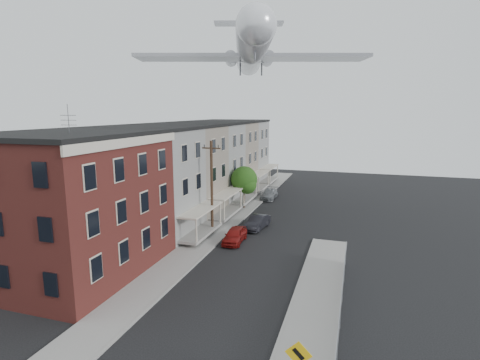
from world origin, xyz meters
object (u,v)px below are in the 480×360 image
at_px(car_near, 235,235).
at_px(airplane, 251,50).
at_px(street_tree, 245,181).
at_px(car_mid, 257,222).
at_px(car_far, 269,194).
at_px(utility_pole, 212,186).

height_order(car_near, airplane, airplane).
xyz_separation_m(car_near, airplane, (-1.95, 12.05, 17.81)).
xyz_separation_m(street_tree, airplane, (0.59, 0.37, 15.04)).
bearing_deg(car_mid, car_far, 105.40).
bearing_deg(car_mid, utility_pole, -136.56).
bearing_deg(street_tree, car_far, 74.45).
distance_m(car_far, airplane, 18.74).
xyz_separation_m(utility_pole, car_near, (2.87, -1.76, -4.00)).
bearing_deg(car_far, car_near, -87.99).
bearing_deg(car_near, car_far, 90.79).
relative_size(street_tree, car_far, 1.16).
bearing_deg(street_tree, airplane, 31.67).
height_order(car_mid, car_far, car_mid).
xyz_separation_m(street_tree, car_near, (2.54, -11.68, -2.78)).
height_order(street_tree, car_far, street_tree).
relative_size(utility_pole, car_mid, 2.20).
bearing_deg(car_near, airplane, 97.16).
bearing_deg(airplane, car_far, 79.17).
relative_size(car_near, car_far, 0.88).
distance_m(street_tree, airplane, 15.05).
relative_size(utility_pole, street_tree, 1.73).
relative_size(utility_pole, car_near, 2.28).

